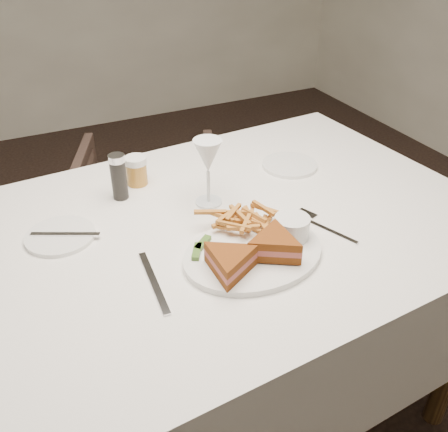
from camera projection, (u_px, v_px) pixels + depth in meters
name	position (u px, v px, depth m)	size (l,w,h in m)	color
table	(216.00, 333.00, 1.41)	(1.35, 0.90, 0.75)	white
chair_far	(149.00, 205.00, 2.14)	(0.57, 0.54, 0.59)	#423028
table_setting	(229.00, 221.00, 1.15)	(0.83, 0.61, 0.18)	white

